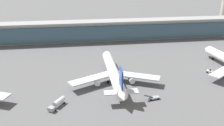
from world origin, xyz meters
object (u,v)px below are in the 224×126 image
(service_truck_near_nose_grey, at_px, (57,103))
(service_truck_mid_apron_grey, at_px, (153,98))
(airliner_centre_stand, at_px, (113,73))
(service_truck_under_wing_white, at_px, (210,71))

(service_truck_near_nose_grey, xyz_separation_m, service_truck_mid_apron_grey, (38.92, 0.16, -0.90))
(service_truck_mid_apron_grey, bearing_deg, airliner_centre_stand, 126.17)
(airliner_centre_stand, relative_size, service_truck_near_nose_grey, 6.60)
(service_truck_near_nose_grey, height_order, service_truck_mid_apron_grey, service_truck_near_nose_grey)
(service_truck_near_nose_grey, bearing_deg, service_truck_under_wing_white, 16.31)
(service_truck_mid_apron_grey, bearing_deg, service_truck_under_wing_white, 30.79)
(service_truck_under_wing_white, bearing_deg, airliner_centre_stand, -176.55)
(airliner_centre_stand, relative_size, service_truck_under_wing_white, 17.17)
(service_truck_under_wing_white, bearing_deg, service_truck_mid_apron_grey, -149.21)
(airliner_centre_stand, height_order, service_truck_under_wing_white, airliner_centre_stand)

